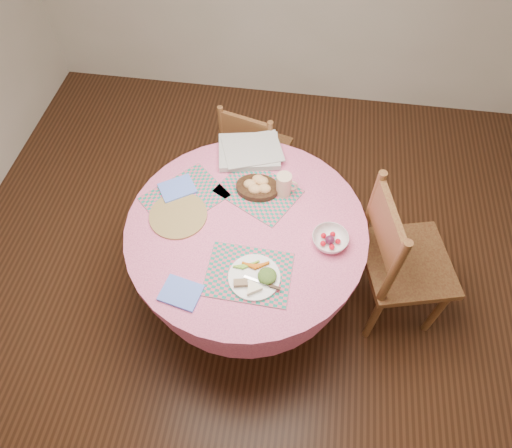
# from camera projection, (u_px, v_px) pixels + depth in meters

# --- Properties ---
(ground) EXTENTS (4.00, 4.00, 0.00)m
(ground) POSITION_uv_depth(u_px,v_px,m) (248.00, 293.00, 2.93)
(ground) COLOR #331C0F
(ground) RESTS_ON ground
(room_envelope) EXTENTS (4.01, 4.01, 2.71)m
(room_envelope) POSITION_uv_depth(u_px,v_px,m) (241.00, 62.00, 1.53)
(room_envelope) COLOR silver
(room_envelope) RESTS_ON ground
(dining_table) EXTENTS (1.24, 1.24, 0.75)m
(dining_table) POSITION_uv_depth(u_px,v_px,m) (247.00, 247.00, 2.48)
(dining_table) COLOR pink
(dining_table) RESTS_ON ground
(chair_right) EXTENTS (0.56, 0.58, 1.04)m
(chair_right) POSITION_uv_depth(u_px,v_px,m) (399.00, 259.00, 2.45)
(chair_right) COLOR brown
(chair_right) RESTS_ON ground
(chair_back) EXTENTS (0.48, 0.46, 0.85)m
(chair_back) POSITION_uv_depth(u_px,v_px,m) (253.00, 150.00, 3.05)
(chair_back) COLOR brown
(chair_back) RESTS_ON ground
(placemat_front) EXTENTS (0.41, 0.31, 0.01)m
(placemat_front) POSITION_uv_depth(u_px,v_px,m) (249.00, 274.00, 2.16)
(placemat_front) COLOR #167F68
(placemat_front) RESTS_ON dining_table
(placemat_left) EXTENTS (0.49, 0.50, 0.01)m
(placemat_left) POSITION_uv_depth(u_px,v_px,m) (184.00, 197.00, 2.42)
(placemat_left) COLOR #167F68
(placemat_left) RESTS_ON dining_table
(placemat_back) EXTENTS (0.49, 0.45, 0.01)m
(placemat_back) POSITION_uv_depth(u_px,v_px,m) (258.00, 191.00, 2.44)
(placemat_back) COLOR #167F68
(placemat_back) RESTS_ON dining_table
(wicker_trivet) EXTENTS (0.30, 0.30, 0.01)m
(wicker_trivet) POSITION_uv_depth(u_px,v_px,m) (178.00, 215.00, 2.35)
(wicker_trivet) COLOR olive
(wicker_trivet) RESTS_ON dining_table
(napkin_near) EXTENTS (0.21, 0.17, 0.01)m
(napkin_near) POSITION_uv_depth(u_px,v_px,m) (181.00, 293.00, 2.09)
(napkin_near) COLOR #5F82F5
(napkin_near) RESTS_ON dining_table
(napkin_far) EXTENTS (0.23, 0.22, 0.01)m
(napkin_far) POSITION_uv_depth(u_px,v_px,m) (177.00, 188.00, 2.44)
(napkin_far) COLOR #5F82F5
(napkin_far) RESTS_ON placemat_left
(dinner_plate) EXTENTS (0.25, 0.25, 0.05)m
(dinner_plate) POSITION_uv_depth(u_px,v_px,m) (256.00, 278.00, 2.12)
(dinner_plate) COLOR white
(dinner_plate) RESTS_ON placemat_front
(bread_bowl) EXTENTS (0.23, 0.23, 0.08)m
(bread_bowl) POSITION_uv_depth(u_px,v_px,m) (258.00, 186.00, 2.42)
(bread_bowl) COLOR black
(bread_bowl) RESTS_ON placemat_back
(latte_mug) EXTENTS (0.12, 0.08, 0.13)m
(latte_mug) POSITION_uv_depth(u_px,v_px,m) (284.00, 185.00, 2.38)
(latte_mug) COLOR beige
(latte_mug) RESTS_ON placemat_back
(fruit_bowl) EXTENTS (0.19, 0.19, 0.06)m
(fruit_bowl) POSITION_uv_depth(u_px,v_px,m) (330.00, 240.00, 2.24)
(fruit_bowl) COLOR white
(fruit_bowl) RESTS_ON dining_table
(newspaper_stack) EXTENTS (0.41, 0.35, 0.04)m
(newspaper_stack) POSITION_uv_depth(u_px,v_px,m) (250.00, 151.00, 2.58)
(newspaper_stack) COLOR silver
(newspaper_stack) RESTS_ON dining_table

